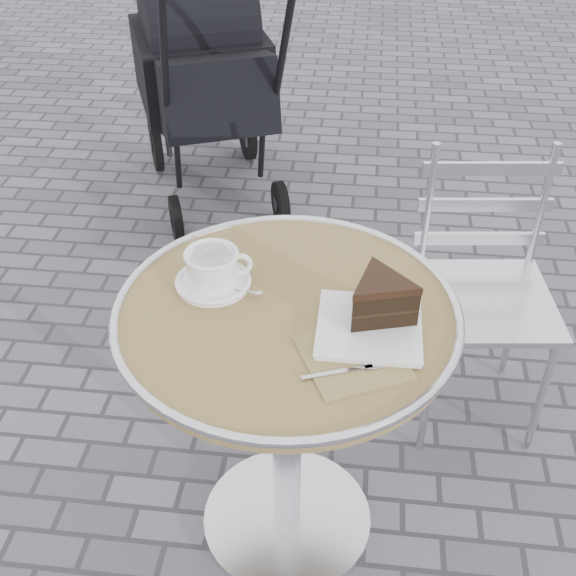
# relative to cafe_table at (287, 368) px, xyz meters

# --- Properties ---
(ground) EXTENTS (80.00, 80.00, 0.00)m
(ground) POSITION_rel_cafe_table_xyz_m (0.00, 0.00, -0.57)
(ground) COLOR slate
(ground) RESTS_ON ground
(cafe_table) EXTENTS (0.72, 0.72, 0.74)m
(cafe_table) POSITION_rel_cafe_table_xyz_m (0.00, 0.00, 0.00)
(cafe_table) COLOR silver
(cafe_table) RESTS_ON ground
(cappuccino_set) EXTENTS (0.18, 0.16, 0.08)m
(cappuccino_set) POSITION_rel_cafe_table_xyz_m (-0.16, 0.07, 0.20)
(cappuccino_set) COLOR white
(cappuccino_set) RESTS_ON cafe_table
(cake_plate_set) EXTENTS (0.26, 0.33, 0.11)m
(cake_plate_set) POSITION_rel_cafe_table_xyz_m (0.18, -0.03, 0.21)
(cake_plate_set) COLOR #8F784E
(cake_plate_set) RESTS_ON cafe_table
(bistro_chair) EXTENTS (0.41, 0.41, 0.82)m
(bistro_chair) POSITION_rel_cafe_table_xyz_m (0.48, 0.56, -0.06)
(bistro_chair) COLOR silver
(bistro_chair) RESTS_ON ground
(baby_stroller) EXTENTS (0.82, 1.14, 1.09)m
(baby_stroller) POSITION_rel_cafe_table_xyz_m (-0.55, 1.75, -0.08)
(baby_stroller) COLOR black
(baby_stroller) RESTS_ON ground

